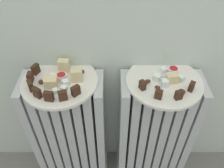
{
  "coord_description": "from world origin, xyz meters",
  "views": [
    {
      "loc": [
        -0.0,
        -0.39,
        1.28
      ],
      "look_at": [
        0.0,
        0.28,
        0.66
      ],
      "focal_mm": 37.02,
      "sensor_mm": 36.0,
      "label": 1
    }
  ],
  "objects_px": {
    "radiator_right": "(153,133)",
    "radiator_left": "(71,133)",
    "plate_left": "(60,81)",
    "jam_bowl_left": "(61,77)",
    "plate_right": "(164,81)",
    "jam_bowl_right": "(173,70)",
    "fork": "(162,81)"
  },
  "relations": [
    {
      "from": "radiator_right",
      "to": "plate_right",
      "type": "relative_size",
      "value": 2.23
    },
    {
      "from": "radiator_right",
      "to": "radiator_left",
      "type": "bearing_deg",
      "value": 180.0
    },
    {
      "from": "plate_right",
      "to": "jam_bowl_right",
      "type": "height_order",
      "value": "jam_bowl_right"
    },
    {
      "from": "plate_left",
      "to": "plate_right",
      "type": "xyz_separation_m",
      "value": [
        0.41,
        0.0,
        0.0
      ]
    },
    {
      "from": "radiator_left",
      "to": "jam_bowl_right",
      "type": "height_order",
      "value": "jam_bowl_right"
    },
    {
      "from": "radiator_left",
      "to": "plate_right",
      "type": "xyz_separation_m",
      "value": [
        0.41,
        -0.0,
        0.34
      ]
    },
    {
      "from": "plate_left",
      "to": "plate_right",
      "type": "height_order",
      "value": "same"
    },
    {
      "from": "jam_bowl_left",
      "to": "plate_right",
      "type": "bearing_deg",
      "value": -0.94
    },
    {
      "from": "jam_bowl_right",
      "to": "fork",
      "type": "bearing_deg",
      "value": -136.32
    },
    {
      "from": "radiator_right",
      "to": "jam_bowl_left",
      "type": "distance_m",
      "value": 0.54
    },
    {
      "from": "radiator_left",
      "to": "jam_bowl_left",
      "type": "height_order",
      "value": "jam_bowl_left"
    },
    {
      "from": "jam_bowl_left",
      "to": "jam_bowl_right",
      "type": "height_order",
      "value": "jam_bowl_right"
    },
    {
      "from": "radiator_left",
      "to": "plate_right",
      "type": "height_order",
      "value": "plate_right"
    },
    {
      "from": "radiator_left",
      "to": "jam_bowl_right",
      "type": "distance_m",
      "value": 0.58
    },
    {
      "from": "jam_bowl_right",
      "to": "fork",
      "type": "distance_m",
      "value": 0.07
    },
    {
      "from": "radiator_left",
      "to": "plate_left",
      "type": "relative_size",
      "value": 2.23
    },
    {
      "from": "radiator_left",
      "to": "jam_bowl_right",
      "type": "xyz_separation_m",
      "value": [
        0.45,
        0.04,
        0.36
      ]
    },
    {
      "from": "radiator_left",
      "to": "plate_left",
      "type": "distance_m",
      "value": 0.34
    },
    {
      "from": "radiator_right",
      "to": "plate_left",
      "type": "bearing_deg",
      "value": -180.0
    },
    {
      "from": "radiator_right",
      "to": "plate_right",
      "type": "xyz_separation_m",
      "value": [
        -0.0,
        -0.0,
        0.34
      ]
    },
    {
      "from": "plate_left",
      "to": "jam_bowl_left",
      "type": "relative_size",
      "value": 7.25
    },
    {
      "from": "radiator_left",
      "to": "fork",
      "type": "relative_size",
      "value": 6.57
    },
    {
      "from": "radiator_left",
      "to": "radiator_right",
      "type": "relative_size",
      "value": 1.0
    },
    {
      "from": "jam_bowl_left",
      "to": "jam_bowl_right",
      "type": "bearing_deg",
      "value": 4.71
    },
    {
      "from": "radiator_left",
      "to": "plate_right",
      "type": "bearing_deg",
      "value": -0.0
    },
    {
      "from": "jam_bowl_left",
      "to": "jam_bowl_right",
      "type": "relative_size",
      "value": 1.02
    },
    {
      "from": "radiator_right",
      "to": "plate_right",
      "type": "height_order",
      "value": "plate_right"
    },
    {
      "from": "radiator_left",
      "to": "jam_bowl_right",
      "type": "relative_size",
      "value": 16.59
    },
    {
      "from": "radiator_left",
      "to": "radiator_right",
      "type": "distance_m",
      "value": 0.41
    },
    {
      "from": "plate_left",
      "to": "jam_bowl_right",
      "type": "distance_m",
      "value": 0.45
    },
    {
      "from": "plate_left",
      "to": "radiator_left",
      "type": "bearing_deg",
      "value": 146.31
    },
    {
      "from": "jam_bowl_left",
      "to": "radiator_left",
      "type": "bearing_deg",
      "value": -141.01
    }
  ]
}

